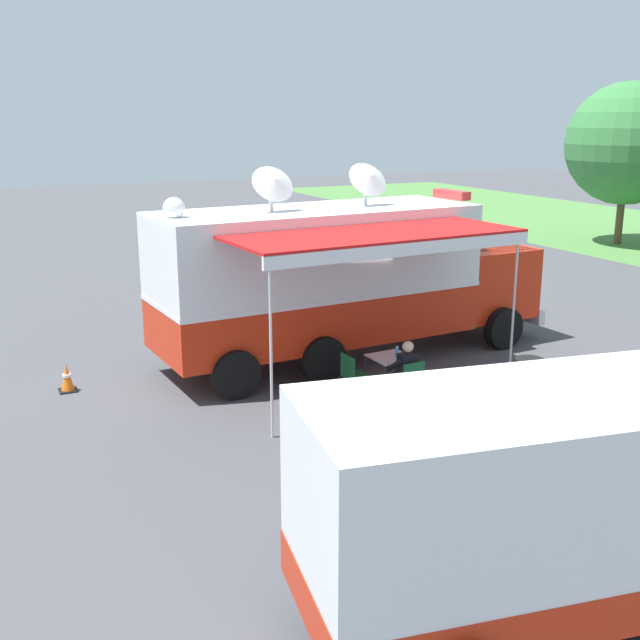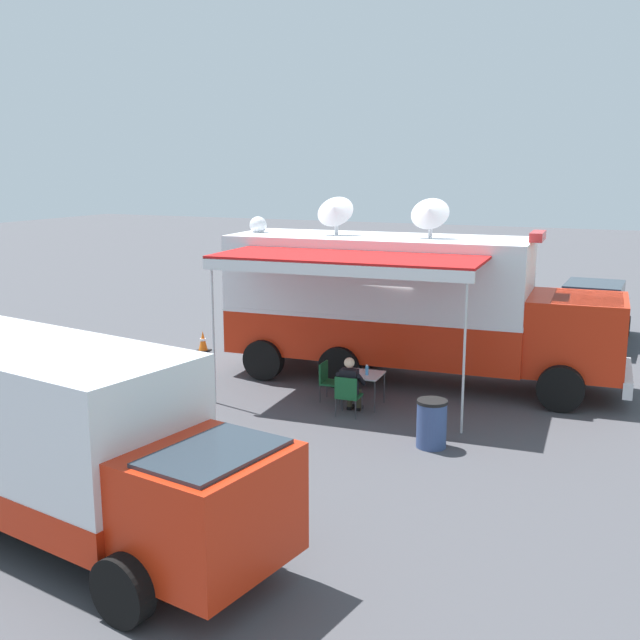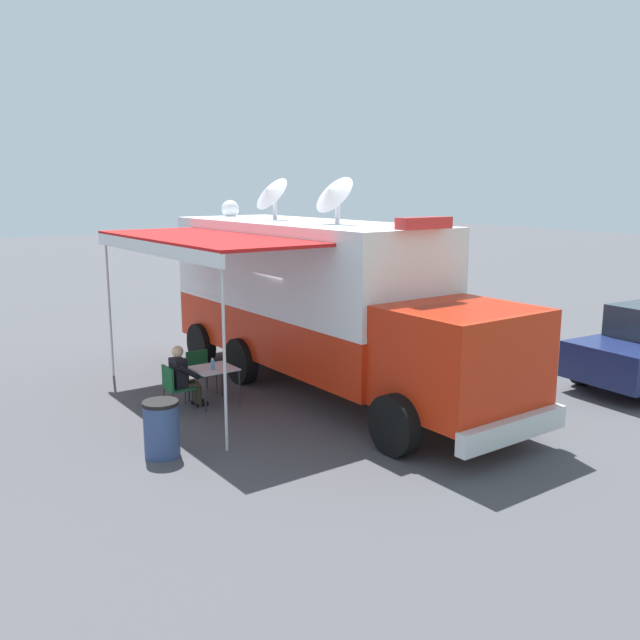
{
  "view_description": "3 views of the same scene",
  "coord_description": "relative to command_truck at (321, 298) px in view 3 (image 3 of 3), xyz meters",
  "views": [
    {
      "loc": [
        15.11,
        -7.15,
        5.45
      ],
      "look_at": [
        1.61,
        -0.68,
        1.46
      ],
      "focal_mm": 43.14,
      "sensor_mm": 36.0,
      "label": 1
    },
    {
      "loc": [
        17.19,
        6.2,
        5.15
      ],
      "look_at": [
        1.61,
        -0.82,
        1.67
      ],
      "focal_mm": 42.41,
      "sensor_mm": 36.0,
      "label": 2
    },
    {
      "loc": [
        7.42,
        12.55,
        4.22
      ],
      "look_at": [
        0.13,
        0.94,
        1.52
      ],
      "focal_mm": 37.93,
      "sensor_mm": 36.0,
      "label": 3
    }
  ],
  "objects": [
    {
      "name": "command_truck",
      "position": [
        0.0,
        0.0,
        0.0
      ],
      "size": [
        5.33,
        9.62,
        4.53
      ],
      "color": "red",
      "rests_on": "ground"
    },
    {
      "name": "folding_chair_beside_table",
      "position": [
        2.33,
        -1.05,
        -1.43
      ],
      "size": [
        0.51,
        0.51,
        0.87
      ],
      "color": "#19562D",
      "rests_on": "ground"
    },
    {
      "name": "traffic_cone",
      "position": [
        -0.45,
        -6.15,
        -1.67
      ],
      "size": [
        0.36,
        0.36,
        0.58
      ],
      "color": "black",
      "rests_on": "ground"
    },
    {
      "name": "trash_bin",
      "position": [
        4.15,
        1.85,
        -1.49
      ],
      "size": [
        0.57,
        0.57,
        0.91
      ],
      "color": "#384C7F",
      "rests_on": "ground"
    },
    {
      "name": "seated_responder",
      "position": [
        2.99,
        -0.25,
        -1.3
      ],
      "size": [
        0.68,
        0.58,
        1.25
      ],
      "color": "black",
      "rests_on": "ground"
    },
    {
      "name": "water_bottle",
      "position": [
        2.43,
        -0.1,
        -1.11
      ],
      "size": [
        0.07,
        0.07,
        0.22
      ],
      "color": "#4C99D8",
      "rests_on": "folding_table"
    },
    {
      "name": "folding_table",
      "position": [
        2.38,
        -0.2,
        -1.27
      ],
      "size": [
        0.85,
        0.85,
        0.73
      ],
      "color": "silver",
      "rests_on": "ground"
    },
    {
      "name": "folding_chair_at_table",
      "position": [
        3.18,
        -0.24,
        -1.43
      ],
      "size": [
        0.51,
        0.51,
        0.87
      ],
      "color": "#19562D",
      "rests_on": "ground"
    },
    {
      "name": "lot_stripe",
      "position": [
        -3.89,
        -1.06,
        -1.94
      ],
      "size": [
        0.42,
        4.8,
        0.01
      ],
      "primitive_type": "cube",
      "rotation": [
        0.0,
        0.0,
        0.06
      ],
      "color": "silver",
      "rests_on": "ground"
    },
    {
      "name": "ground_plane",
      "position": [
        0.01,
        -0.75,
        -1.95
      ],
      "size": [
        100.0,
        100.0,
        0.0
      ],
      "primitive_type": "plane",
      "color": "#47474C"
    }
  ]
}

